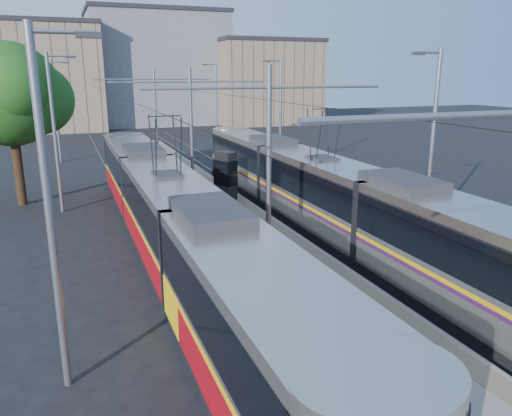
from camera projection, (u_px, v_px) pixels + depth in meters
name	position (u px, v px, depth m)	size (l,w,h in m)	color
ground	(390.00, 364.00, 12.42)	(160.00, 160.00, 0.00)	black
platform	(207.00, 200.00, 27.69)	(4.00, 50.00, 0.30)	gray
tactile_strip_left	(181.00, 200.00, 27.15)	(0.70, 50.00, 0.01)	gray
tactile_strip_right	(231.00, 196.00, 28.15)	(0.70, 50.00, 0.01)	gray
rails	(207.00, 203.00, 27.73)	(8.71, 70.00, 0.03)	gray
tram_left	(169.00, 217.00, 19.02)	(2.43, 29.20, 5.50)	black
tram_right	(321.00, 190.00, 22.58)	(2.43, 28.54, 5.50)	black
catenary	(220.00, 126.00, 23.98)	(9.20, 70.00, 7.00)	gray
street_lamps	(187.00, 121.00, 30.23)	(15.18, 38.22, 8.00)	gray
shelter	(226.00, 174.00, 27.13)	(1.16, 1.37, 2.61)	black
tree	(17.00, 96.00, 26.22)	(5.93, 5.48, 8.61)	#382314
building_left	(33.00, 77.00, 61.31)	(16.32, 12.24, 12.97)	#8C745E
building_centre	(157.00, 68.00, 70.15)	(18.36, 14.28, 15.14)	gray
building_right	(265.00, 82.00, 70.06)	(14.28, 10.20, 11.46)	#8C745E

